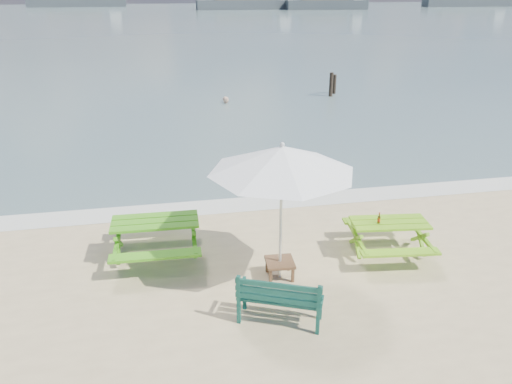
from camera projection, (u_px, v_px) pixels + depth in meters
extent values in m
plane|color=slate|center=(166.00, 19.00, 85.81)|extent=(300.00, 300.00, 0.00)
cube|color=silver|center=(255.00, 203.00, 12.93)|extent=(22.00, 0.90, 0.01)
cube|color=#439A17|center=(155.00, 222.00, 10.10)|extent=(1.77, 0.87, 0.05)
cube|color=#439A17|center=(157.00, 219.00, 10.97)|extent=(1.75, 0.36, 0.05)
cube|color=#439A17|center=(155.00, 256.00, 9.48)|extent=(1.75, 0.36, 0.05)
cube|color=#439A17|center=(157.00, 241.00, 10.27)|extent=(1.66, 1.03, 0.74)
cube|color=#70B21B|center=(390.00, 223.00, 10.26)|extent=(1.63, 0.91, 0.05)
cube|color=#70B21B|center=(378.00, 220.00, 11.04)|extent=(1.57, 0.46, 0.05)
cube|color=#70B21B|center=(400.00, 252.00, 9.70)|extent=(1.57, 0.46, 0.05)
cube|color=#70B21B|center=(388.00, 239.00, 10.41)|extent=(1.55, 1.04, 0.66)
cube|color=#10463B|center=(280.00, 298.00, 8.26)|extent=(1.46, 0.96, 0.04)
cube|color=#10463B|center=(278.00, 293.00, 7.97)|extent=(1.31, 0.61, 0.36)
cube|color=#10463B|center=(280.00, 309.00, 8.35)|extent=(1.40, 0.97, 0.44)
cube|color=brown|center=(280.00, 262.00, 9.57)|extent=(0.57, 0.57, 0.05)
cube|color=brown|center=(280.00, 270.00, 9.63)|extent=(0.50, 0.50, 0.30)
cylinder|color=silver|center=(281.00, 217.00, 9.20)|extent=(0.05, 0.05, 2.57)
cone|color=white|center=(282.00, 159.00, 8.77)|extent=(2.84, 2.84, 0.48)
cylinder|color=brown|center=(379.00, 220.00, 10.15)|extent=(0.06, 0.06, 0.14)
cylinder|color=brown|center=(379.00, 214.00, 10.10)|extent=(0.02, 0.02, 0.07)
cylinder|color=red|center=(379.00, 220.00, 10.15)|extent=(0.06, 0.06, 0.06)
imported|color=tan|center=(226.00, 114.00, 24.24)|extent=(0.62, 0.41, 1.68)
cylinder|color=black|center=(331.00, 86.00, 25.31)|extent=(0.19, 0.19, 1.40)
cylinder|color=black|center=(334.00, 86.00, 25.97)|extent=(0.17, 0.17, 1.19)
cube|color=#394044|center=(327.00, 5.00, 118.11)|extent=(19.38, 5.37, 2.20)
cube|color=#394044|center=(247.00, 5.00, 118.71)|extent=(24.24, 4.65, 2.20)
cube|color=#394044|center=(467.00, 3.00, 135.29)|extent=(24.80, 4.52, 2.20)
cube|color=#394044|center=(77.00, 3.00, 133.70)|extent=(25.48, 4.95, 2.20)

